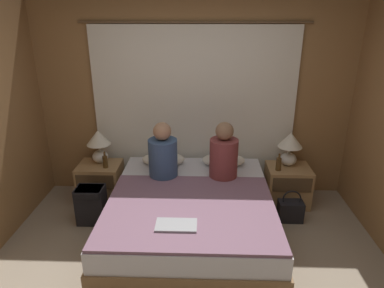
{
  "coord_description": "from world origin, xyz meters",
  "views": [
    {
      "loc": [
        0.12,
        -2.29,
        2.27
      ],
      "look_at": [
        0.0,
        1.09,
        0.95
      ],
      "focal_mm": 32.0,
      "sensor_mm": 36.0,
      "label": 1
    }
  ],
  "objects": [
    {
      "name": "curtain_panel",
      "position": [
        0.0,
        1.83,
        1.08
      ],
      "size": [
        2.69,
        0.02,
        2.17
      ],
      "color": "silver",
      "rests_on": "ground_plane"
    },
    {
      "name": "backpack_on_floor",
      "position": [
        -1.14,
        1.03,
        0.24
      ],
      "size": [
        0.31,
        0.26,
        0.44
      ],
      "color": "black",
      "rests_on": "ground_plane"
    },
    {
      "name": "beer_bottle_on_right_stand",
      "position": [
        1.02,
        1.45,
        0.57
      ],
      "size": [
        0.06,
        0.06,
        0.22
      ],
      "color": "#513819",
      "rests_on": "nightstand_right"
    },
    {
      "name": "blanket_on_bed",
      "position": [
        0.0,
        0.51,
        0.52
      ],
      "size": [
        1.63,
        1.32,
        0.03
      ],
      "color": "slate",
      "rests_on": "bed"
    },
    {
      "name": "pillow_left",
      "position": [
        -0.37,
        1.56,
        0.56
      ],
      "size": [
        0.52,
        0.35,
        0.12
      ],
      "color": "silver",
      "rests_on": "bed"
    },
    {
      "name": "beer_bottle_on_left_stand",
      "position": [
        -1.07,
        1.45,
        0.57
      ],
      "size": [
        0.06,
        0.06,
        0.21
      ],
      "color": "#513819",
      "rests_on": "nightstand_left"
    },
    {
      "name": "lamp_left",
      "position": [
        -1.17,
        1.61,
        0.75
      ],
      "size": [
        0.29,
        0.29,
        0.42
      ],
      "color": "silver",
      "rests_on": "nightstand_left"
    },
    {
      "name": "bed",
      "position": [
        0.0,
        0.8,
        0.25
      ],
      "size": [
        1.69,
        1.96,
        0.5
      ],
      "color": "olive",
      "rests_on": "ground_plane"
    },
    {
      "name": "handbag_on_floor",
      "position": [
        1.13,
        1.14,
        0.13
      ],
      "size": [
        0.28,
        0.17,
        0.39
      ],
      "color": "black",
      "rests_on": "ground_plane"
    },
    {
      "name": "person_right_in_bed",
      "position": [
        0.35,
        1.2,
        0.78
      ],
      "size": [
        0.31,
        0.31,
        0.66
      ],
      "color": "brown",
      "rests_on": "bed"
    },
    {
      "name": "nightstand_left",
      "position": [
        -1.17,
        1.53,
        0.25
      ],
      "size": [
        0.52,
        0.44,
        0.49
      ],
      "color": "#A87F51",
      "rests_on": "ground_plane"
    },
    {
      "name": "laptop_on_bed",
      "position": [
        -0.11,
        0.21,
        0.54
      ],
      "size": [
        0.36,
        0.2,
        0.02
      ],
      "color": "#9EA0A5",
      "rests_on": "blanket_on_bed"
    },
    {
      "name": "lamp_right",
      "position": [
        1.17,
        1.61,
        0.75
      ],
      "size": [
        0.29,
        0.29,
        0.42
      ],
      "color": "silver",
      "rests_on": "nightstand_right"
    },
    {
      "name": "nightstand_right",
      "position": [
        1.17,
        1.53,
        0.25
      ],
      "size": [
        0.52,
        0.44,
        0.49
      ],
      "color": "#A87F51",
      "rests_on": "ground_plane"
    },
    {
      "name": "wall_back",
      "position": [
        0.0,
        1.89,
        1.25
      ],
      "size": [
        4.0,
        0.06,
        2.5
      ],
      "color": "olive",
      "rests_on": "ground_plane"
    },
    {
      "name": "pillow_right",
      "position": [
        0.37,
        1.56,
        0.56
      ],
      "size": [
        0.52,
        0.35,
        0.12
      ],
      "color": "silver",
      "rests_on": "bed"
    },
    {
      "name": "person_left_in_bed",
      "position": [
        -0.33,
        1.2,
        0.78
      ],
      "size": [
        0.32,
        0.32,
        0.65
      ],
      "color": "#38517A",
      "rests_on": "bed"
    }
  ]
}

